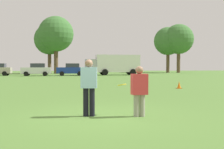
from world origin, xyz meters
TOP-DOWN VIEW (x-y plane):
  - ground_plane at (0.00, 0.00)m, footprint 142.25×142.25m
  - player_thrower at (-0.38, 0.12)m, footprint 0.50×0.33m
  - player_defender at (1.10, -0.11)m, footprint 0.49×0.30m
  - frisbee at (0.65, 0.30)m, footprint 0.28×0.27m
  - traffic_cone at (5.96, 9.40)m, footprint 0.32×0.32m
  - parked_car_mid_right at (-6.50, 33.46)m, footprint 4.28×2.37m
  - parked_car_near_right at (-1.54, 33.96)m, footprint 4.28×2.37m
  - box_truck at (5.11, 35.56)m, footprint 8.60×3.27m
  - tree_west_oak at (-5.77, 45.51)m, footprint 5.71×5.71m
  - tree_west_maple at (-4.48, 44.31)m, footprint 6.52×6.52m
  - tree_center_elm at (18.60, 49.18)m, footprint 5.96×5.96m
  - tree_east_birch at (20.43, 47.81)m, footprint 6.23×6.23m

SIDE VIEW (x-z plane):
  - ground_plane at x=0.00m, z-range 0.00..0.00m
  - traffic_cone at x=5.96m, z-range -0.01..0.47m
  - player_defender at x=1.10m, z-range 0.08..1.58m
  - frisbee at x=0.65m, z-range 0.87..0.97m
  - parked_car_mid_right at x=-6.50m, z-range 0.01..1.83m
  - parked_car_near_right at x=-1.54m, z-range 0.01..1.83m
  - player_thrower at x=-0.38m, z-range 0.11..1.80m
  - box_truck at x=5.11m, z-range 0.16..3.34m
  - tree_west_oak at x=-5.77m, z-range 1.74..11.03m
  - tree_center_elm at x=18.60m, z-range 1.82..11.50m
  - tree_east_birch at x=20.43m, z-range 1.90..12.03m
  - tree_west_maple at x=-4.48m, z-range 1.99..12.59m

